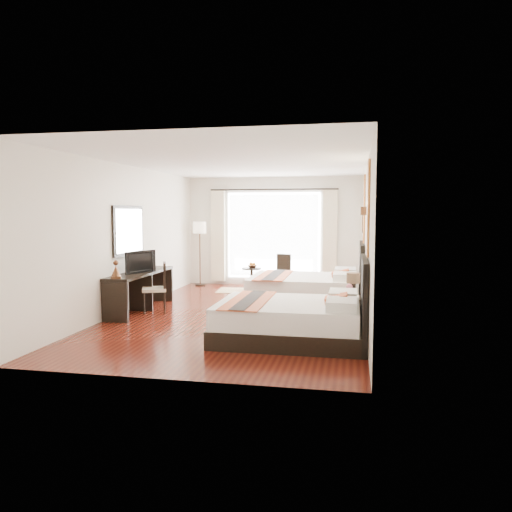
% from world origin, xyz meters
% --- Properties ---
extents(floor, '(4.50, 7.50, 0.01)m').
position_xyz_m(floor, '(0.00, 0.00, -0.01)').
color(floor, '#3E100B').
rests_on(floor, ground).
extents(ceiling, '(4.50, 7.50, 0.02)m').
position_xyz_m(ceiling, '(0.00, 0.00, 2.79)').
color(ceiling, white).
rests_on(ceiling, wall_headboard).
extents(wall_headboard, '(0.01, 7.50, 2.80)m').
position_xyz_m(wall_headboard, '(2.25, 0.00, 1.40)').
color(wall_headboard, silver).
rests_on(wall_headboard, floor).
extents(wall_desk, '(0.01, 7.50, 2.80)m').
position_xyz_m(wall_desk, '(-2.25, 0.00, 1.40)').
color(wall_desk, silver).
rests_on(wall_desk, floor).
extents(wall_window, '(4.50, 0.01, 2.80)m').
position_xyz_m(wall_window, '(0.00, 3.75, 1.40)').
color(wall_window, silver).
rests_on(wall_window, floor).
extents(wall_entry, '(4.50, 0.01, 2.80)m').
position_xyz_m(wall_entry, '(0.00, -3.75, 1.40)').
color(wall_entry, silver).
rests_on(wall_entry, floor).
extents(window_glass, '(2.40, 0.02, 2.20)m').
position_xyz_m(window_glass, '(0.00, 3.73, 1.30)').
color(window_glass, white).
rests_on(window_glass, wall_window).
extents(sheer_curtain, '(2.30, 0.02, 2.10)m').
position_xyz_m(sheer_curtain, '(0.00, 3.67, 1.30)').
color(sheer_curtain, white).
rests_on(sheer_curtain, wall_window).
extents(drape_left, '(0.35, 0.14, 2.35)m').
position_xyz_m(drape_left, '(-1.45, 3.63, 1.28)').
color(drape_left, beige).
rests_on(drape_left, floor).
extents(drape_right, '(0.35, 0.14, 2.35)m').
position_xyz_m(drape_right, '(1.45, 3.63, 1.28)').
color(drape_right, beige).
rests_on(drape_right, floor).
extents(art_panel_near, '(0.03, 0.50, 1.35)m').
position_xyz_m(art_panel_near, '(2.23, -1.72, 1.95)').
color(art_panel_near, maroon).
rests_on(art_panel_near, wall_headboard).
extents(art_panel_far, '(0.03, 0.50, 1.35)m').
position_xyz_m(art_panel_far, '(2.23, 1.13, 1.95)').
color(art_panel_far, maroon).
rests_on(art_panel_far, wall_headboard).
extents(wall_sconce, '(0.10, 0.14, 0.14)m').
position_xyz_m(wall_sconce, '(2.19, -0.42, 1.92)').
color(wall_sconce, '#482B19').
rests_on(wall_sconce, wall_headboard).
extents(mirror_frame, '(0.04, 1.25, 0.95)m').
position_xyz_m(mirror_frame, '(-2.22, -0.05, 1.55)').
color(mirror_frame, black).
rests_on(mirror_frame, wall_desk).
extents(mirror_glass, '(0.01, 1.12, 0.82)m').
position_xyz_m(mirror_glass, '(-2.19, -0.05, 1.55)').
color(mirror_glass, white).
rests_on(mirror_glass, mirror_frame).
extents(bed_near, '(2.20, 1.71, 1.24)m').
position_xyz_m(bed_near, '(1.21, -1.72, 0.32)').
color(bed_near, black).
rests_on(bed_near, floor).
extents(bed_far, '(2.29, 1.79, 1.30)m').
position_xyz_m(bed_far, '(1.16, 1.13, 0.33)').
color(bed_far, black).
rests_on(bed_far, floor).
extents(nightstand, '(0.38, 0.47, 0.46)m').
position_xyz_m(nightstand, '(2.01, -0.42, 0.23)').
color(nightstand, black).
rests_on(nightstand, floor).
extents(table_lamp, '(0.23, 0.23, 0.36)m').
position_xyz_m(table_lamp, '(2.04, -0.37, 0.75)').
color(table_lamp, black).
rests_on(table_lamp, nightstand).
extents(vase, '(0.18, 0.18, 0.14)m').
position_xyz_m(vase, '(1.98, -0.58, 0.57)').
color(vase, black).
rests_on(vase, nightstand).
extents(console_desk, '(0.50, 2.20, 0.76)m').
position_xyz_m(console_desk, '(-1.99, -0.05, 0.38)').
color(console_desk, black).
rests_on(console_desk, floor).
extents(television, '(0.38, 0.71, 0.42)m').
position_xyz_m(television, '(-1.97, -0.19, 0.97)').
color(television, black).
rests_on(television, console_desk).
extents(bronze_figurine, '(0.21, 0.21, 0.28)m').
position_xyz_m(bronze_figurine, '(-1.99, -1.05, 0.89)').
color(bronze_figurine, '#482B19').
rests_on(bronze_figurine, console_desk).
extents(desk_chair, '(0.57, 0.57, 0.95)m').
position_xyz_m(desk_chair, '(-1.65, -0.15, 0.29)').
color(desk_chair, beige).
rests_on(desk_chair, floor).
extents(floor_lamp, '(0.33, 0.33, 1.65)m').
position_xyz_m(floor_lamp, '(-1.86, 3.33, 1.40)').
color(floor_lamp, black).
rests_on(floor_lamp, floor).
extents(side_table, '(0.47, 0.47, 0.55)m').
position_xyz_m(side_table, '(-0.41, 2.91, 0.27)').
color(side_table, black).
rests_on(side_table, floor).
extents(fruit_bowl, '(0.29, 0.29, 0.06)m').
position_xyz_m(fruit_bowl, '(-0.39, 2.91, 0.58)').
color(fruit_bowl, '#49331A').
rests_on(fruit_bowl, side_table).
extents(window_chair, '(0.51, 0.51, 0.87)m').
position_xyz_m(window_chair, '(0.29, 3.09, 0.26)').
color(window_chair, beige).
rests_on(window_chair, floor).
extents(jute_rug, '(1.33, 0.97, 0.01)m').
position_xyz_m(jute_rug, '(-0.56, 2.69, 0.01)').
color(jute_rug, tan).
rests_on(jute_rug, floor).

